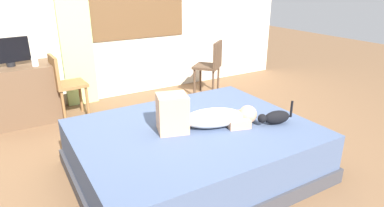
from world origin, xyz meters
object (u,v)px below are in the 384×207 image
(tv_monitor, at_px, (8,52))
(cup, at_px, (35,62))
(bed, at_px, (194,150))
(cat, at_px, (275,117))
(chair_spare, at_px, (211,64))
(desk, at_px, (21,94))
(person_lying, at_px, (203,116))
(chair_by_desk, at_px, (64,82))

(tv_monitor, relative_size, cup, 5.13)
(bed, height_order, cat, cat)
(bed, distance_m, cup, 2.36)
(tv_monitor, bearing_deg, cup, -26.86)
(bed, distance_m, chair_spare, 2.29)
(bed, distance_m, tv_monitor, 2.63)
(bed, height_order, desk, desk)
(person_lying, xyz_separation_m, tv_monitor, (-1.39, 2.21, 0.34))
(person_lying, height_order, cup, cup)
(person_lying, distance_m, cup, 2.37)
(cup, relative_size, chair_spare, 0.11)
(tv_monitor, xyz_separation_m, chair_by_desk, (0.55, -0.20, -0.41))
(cat, xyz_separation_m, chair_spare, (0.70, 2.12, -0.03))
(cat, distance_m, cup, 2.95)
(cat, bearing_deg, chair_by_desk, 122.42)
(person_lying, distance_m, tv_monitor, 2.63)
(cat, height_order, chair_spare, chair_spare)
(bed, xyz_separation_m, person_lying, (0.07, -0.04, 0.35))
(cat, height_order, desk, desk)
(tv_monitor, bearing_deg, chair_by_desk, -19.87)
(bed, distance_m, desk, 2.52)
(desk, height_order, tv_monitor, tv_monitor)
(cat, distance_m, chair_by_desk, 2.71)
(bed, relative_size, person_lying, 2.30)
(person_lying, bearing_deg, chair_by_desk, 112.54)
(tv_monitor, bearing_deg, chair_spare, -7.83)
(chair_by_desk, bearing_deg, desk, 158.46)
(person_lying, height_order, cat, person_lying)
(cup, bearing_deg, desk, 148.35)
(chair_by_desk, bearing_deg, cat, -57.58)
(cat, bearing_deg, bed, 155.05)
(bed, distance_m, cat, 0.82)
(desk, distance_m, chair_by_desk, 0.56)
(bed, height_order, person_lying, person_lying)
(tv_monitor, bearing_deg, desk, 0.00)
(person_lying, xyz_separation_m, cat, (0.62, -0.28, -0.05))
(person_lying, bearing_deg, cup, 118.44)
(cat, relative_size, chair_spare, 0.41)
(bed, distance_m, person_lying, 0.36)
(desk, height_order, chair_spare, chair_spare)
(tv_monitor, xyz_separation_m, chair_spare, (2.71, -0.37, -0.41))
(tv_monitor, bearing_deg, cat, -51.14)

